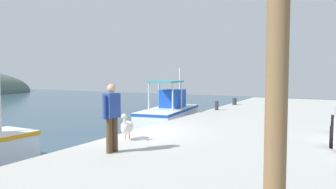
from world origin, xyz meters
TOP-DOWN VIEW (x-y plane):
  - quay_pier at (0.00, -5.00)m, footprint 36.00×10.00m
  - fishing_boat_third at (6.38, 1.84)m, footprint 5.53×2.63m
  - pelican at (-1.18, -0.74)m, footprint 0.96×0.53m
  - fisherman_standing at (-2.66, -1.33)m, footprint 0.61×0.27m
  - mooring_bollard_nearest at (7.59, -0.45)m, footprint 0.20×0.20m
  - mooring_bollard_second at (10.92, -0.45)m, footprint 0.26×0.26m

SIDE VIEW (x-z plane):
  - quay_pier at x=0.00m, z-range 0.00..0.80m
  - fishing_boat_third at x=6.38m, z-range -0.89..2.21m
  - mooring_bollard_second at x=10.92m, z-range 0.80..1.23m
  - mooring_bollard_nearest at x=7.59m, z-range 0.80..1.29m
  - pelican at x=-1.18m, z-range 0.79..1.61m
  - fisherman_standing at x=-2.66m, z-range 0.89..2.63m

